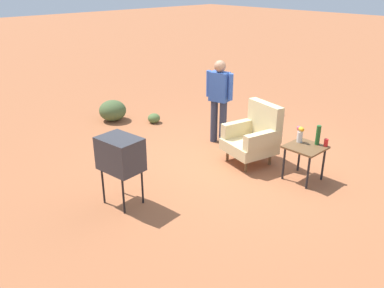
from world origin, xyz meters
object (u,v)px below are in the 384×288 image
(tv_on_stand, at_px, (120,154))
(person_standing, at_px, (219,97))
(flower_vase, at_px, (300,134))
(soda_can_red, at_px, (326,143))
(armchair, at_px, (254,136))
(side_table, at_px, (305,151))
(bottle_wine_green, at_px, (318,135))

(tv_on_stand, relative_size, person_standing, 0.63)
(flower_vase, bearing_deg, soda_can_red, 22.40)
(armchair, distance_m, flower_vase, 0.86)
(side_table, relative_size, tv_on_stand, 0.57)
(armchair, distance_m, soda_can_red, 1.24)
(tv_on_stand, bearing_deg, armchair, 81.08)
(armchair, distance_m, side_table, 0.99)
(armchair, bearing_deg, person_standing, 169.39)
(person_standing, distance_m, flower_vase, 1.87)
(side_table, distance_m, tv_on_stand, 2.91)
(armchair, height_order, side_table, armchair)
(bottle_wine_green, distance_m, soda_can_red, 0.17)
(armchair, xyz_separation_m, tv_on_stand, (-0.39, -2.50, 0.28))
(tv_on_stand, bearing_deg, flower_vase, 65.38)
(side_table, relative_size, soda_can_red, 4.81)
(soda_can_red, distance_m, flower_vase, 0.42)
(armchair, xyz_separation_m, flower_vase, (0.81, 0.14, 0.24))
(armchair, relative_size, bottle_wine_green, 3.31)
(person_standing, bearing_deg, soda_can_red, 2.51)
(armchair, distance_m, person_standing, 1.15)
(person_standing, bearing_deg, armchair, -10.61)
(bottle_wine_green, bearing_deg, flower_vase, -153.97)
(person_standing, xyz_separation_m, flower_vase, (1.86, -0.06, -0.20))
(side_table, xyz_separation_m, tv_on_stand, (-1.38, -2.55, 0.28))
(tv_on_stand, bearing_deg, person_standing, 103.64)
(tv_on_stand, distance_m, person_standing, 2.77)
(soda_can_red, xyz_separation_m, flower_vase, (-0.38, -0.16, 0.09))
(side_table, xyz_separation_m, flower_vase, (-0.17, 0.08, 0.23))
(side_table, relative_size, bottle_wine_green, 1.83)
(tv_on_stand, height_order, soda_can_red, tv_on_stand)
(bottle_wine_green, xyz_separation_m, flower_vase, (-0.25, -0.12, -0.01))
(tv_on_stand, xyz_separation_m, flower_vase, (1.21, 2.63, -0.05))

